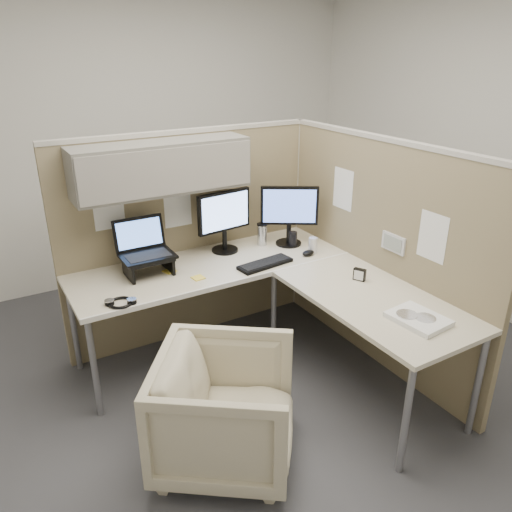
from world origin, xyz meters
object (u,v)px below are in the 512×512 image
office_chair (225,404)px  monitor_left (224,217)px  keyboard (265,264)px  desk (268,284)px

office_chair → monitor_left: (0.61, 1.18, 0.64)m
monitor_left → keyboard: 0.48m
desk → keyboard: (0.09, 0.19, 0.05)m
office_chair → keyboard: keyboard is taller
office_chair → monitor_left: bearing=8.5°
monitor_left → keyboard: (0.12, -0.39, -0.26)m
office_chair → keyboard: bearing=-6.9°
office_chair → monitor_left: 1.47m
desk → office_chair: bearing=-137.2°
office_chair → monitor_left: size_ratio=1.59×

